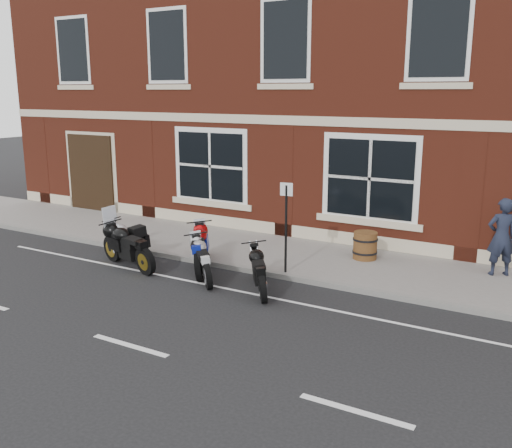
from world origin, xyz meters
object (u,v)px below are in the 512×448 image
object	(u,v)px
moto_sport_silver	(204,258)
pedestrian_left	(501,237)
moto_sport_red	(202,247)
parking_sign	(286,221)
moto_sport_black	(128,245)
moto_naked_black	(261,268)
barrel_planter	(365,245)
moto_touring_silver	(125,237)

from	to	relation	value
moto_sport_silver	pedestrian_left	bearing A→B (deg)	-14.83
moto_sport_red	pedestrian_left	world-z (taller)	pedestrian_left
moto_sport_silver	parking_sign	world-z (taller)	parking_sign
moto_sport_black	moto_naked_black	xyz separation A→B (m)	(3.59, 0.17, -0.06)
pedestrian_left	moto_sport_red	bearing A→B (deg)	-6.56
moto_sport_red	pedestrian_left	xyz separation A→B (m)	(6.22, 2.76, 0.45)
moto_sport_black	moto_naked_black	world-z (taller)	moto_sport_black
pedestrian_left	barrel_planter	xyz separation A→B (m)	(-3.05, -0.31, -0.55)
moto_sport_red	moto_sport_black	size ratio (longest dim) A/B	0.91
moto_sport_black	moto_sport_red	bearing A→B (deg)	-49.91
moto_sport_red	moto_sport_black	xyz separation A→B (m)	(-1.68, -0.73, -0.00)
moto_touring_silver	parking_sign	bearing A→B (deg)	-64.79
barrel_planter	parking_sign	xyz separation A→B (m)	(-1.21, -1.94, 0.86)
moto_sport_black	barrel_planter	world-z (taller)	moto_sport_black
moto_naked_black	pedestrian_left	size ratio (longest dim) A/B	0.93
moto_sport_red	moto_naked_black	size ratio (longest dim) A/B	1.16
barrel_planter	parking_sign	distance (m)	2.44
pedestrian_left	barrel_planter	distance (m)	3.11
moto_touring_silver	moto_naked_black	bearing A→B (deg)	-78.88
moto_sport_black	moto_sport_silver	bearing A→B (deg)	-67.68
moto_naked_black	parking_sign	world-z (taller)	parking_sign
moto_sport_silver	pedestrian_left	distance (m)	6.70
moto_touring_silver	moto_sport_red	world-z (taller)	moto_touring_silver
moto_naked_black	barrel_planter	distance (m)	3.26
parking_sign	moto_sport_black	bearing A→B (deg)	-168.82
moto_touring_silver	pedestrian_left	size ratio (longest dim) A/B	1.04
moto_sport_black	parking_sign	xyz separation A→B (m)	(3.64, 1.24, 0.76)
moto_touring_silver	moto_sport_red	size ratio (longest dim) A/B	0.96
moto_sport_silver	moto_naked_black	xyz separation A→B (m)	(1.51, -0.04, 0.00)
barrel_planter	pedestrian_left	bearing A→B (deg)	5.76
moto_sport_silver	pedestrian_left	world-z (taller)	pedestrian_left
moto_touring_silver	moto_sport_black	distance (m)	0.98
barrel_planter	moto_naked_black	bearing A→B (deg)	-112.61
moto_sport_red	pedestrian_left	size ratio (longest dim) A/B	1.08
moto_naked_black	pedestrian_left	world-z (taller)	pedestrian_left
moto_naked_black	parking_sign	bearing A→B (deg)	51.88
moto_naked_black	barrel_planter	bearing A→B (deg)	31.79
parking_sign	moto_naked_black	bearing A→B (deg)	-100.14
moto_sport_silver	moto_naked_black	distance (m)	1.51
moto_touring_silver	moto_sport_red	xyz separation A→B (m)	(2.39, 0.06, 0.05)
moto_sport_black	moto_touring_silver	bearing A→B (deg)	63.54
moto_sport_black	parking_sign	bearing A→B (deg)	-54.56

